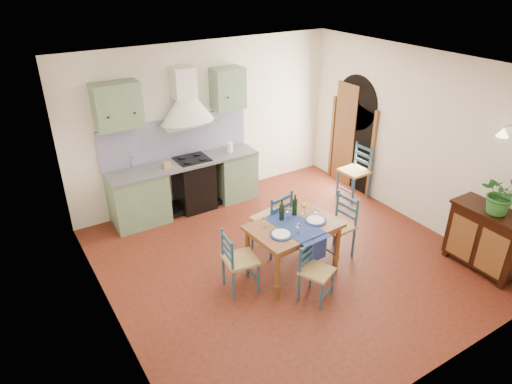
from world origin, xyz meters
TOP-DOWN VIEW (x-y plane):
  - floor at (0.00, 0.00)m, footprint 5.00×5.00m
  - back_wall at (-0.47, 2.29)m, footprint 5.00×0.96m
  - right_wall at (2.50, 0.28)m, footprint 0.26×5.00m
  - left_wall at (-2.50, 0.00)m, footprint 0.04×5.00m
  - ceiling at (0.00, 0.00)m, footprint 5.00×5.00m
  - dining_table at (-0.09, -0.27)m, footprint 1.26×0.96m
  - chair_near at (-0.18, -0.86)m, footprint 0.50×0.50m
  - chair_far at (-0.03, 0.33)m, footprint 0.55×0.55m
  - chair_left at (-0.93, -0.20)m, footprint 0.47×0.47m
  - chair_right at (0.71, -0.26)m, footprint 0.48×0.48m
  - chair_spare at (2.24, 0.99)m, footprint 0.48×0.48m
  - sideboard at (2.26, -1.62)m, footprint 0.50×1.05m
  - potted_plant at (2.23, -1.65)m, footprint 0.57×0.51m

SIDE VIEW (x-z plane):
  - floor at x=0.00m, z-range 0.00..0.00m
  - chair_near at x=-0.18m, z-range 0.01..0.82m
  - chair_left at x=-0.93m, z-range 0.02..0.91m
  - chair_right at x=0.71m, z-range 0.02..0.97m
  - sideboard at x=2.26m, z-range 0.04..0.98m
  - chair_spare at x=2.24m, z-range 0.02..1.01m
  - chair_far at x=-0.03m, z-range 0.02..1.02m
  - dining_table at x=-0.09m, z-range 0.14..1.22m
  - back_wall at x=-0.47m, z-range -0.35..2.45m
  - potted_plant at x=2.23m, z-range 0.94..1.51m
  - right_wall at x=2.50m, z-range -0.06..2.74m
  - left_wall at x=-2.50m, z-range 0.00..2.80m
  - ceiling at x=0.00m, z-range 2.80..2.81m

